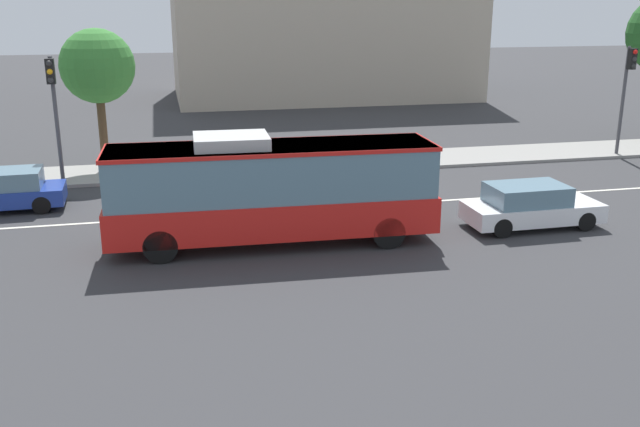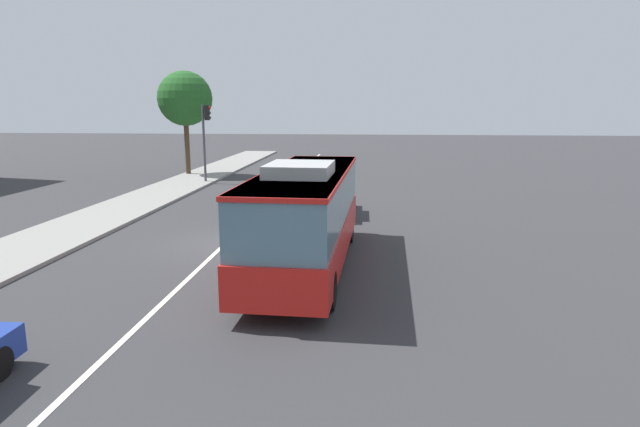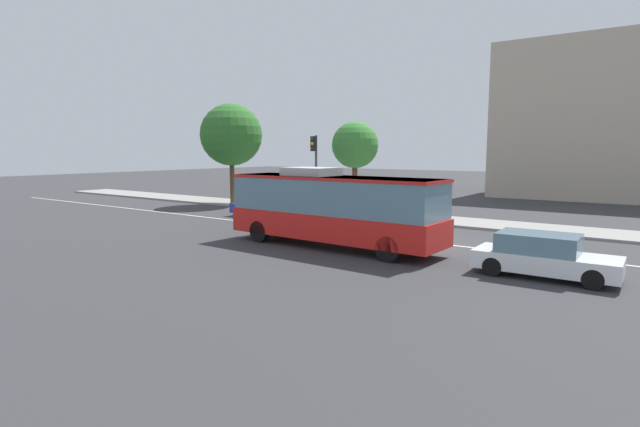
# 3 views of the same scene
# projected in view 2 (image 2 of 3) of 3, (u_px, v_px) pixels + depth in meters

# --- Properties ---
(ground_plane) EXTENTS (160.00, 160.00, 0.00)m
(ground_plane) POSITION_uv_depth(u_px,v_px,m) (226.00, 243.00, 19.79)
(ground_plane) COLOR #333335
(sidewalk_kerb) EXTENTS (80.00, 3.55, 0.14)m
(sidewalk_kerb) POSITION_uv_depth(u_px,v_px,m) (54.00, 237.00, 20.40)
(sidewalk_kerb) COLOR gray
(sidewalk_kerb) RESTS_ON ground_plane
(lane_centre_line) EXTENTS (76.00, 0.16, 0.01)m
(lane_centre_line) POSITION_uv_depth(u_px,v_px,m) (226.00, 243.00, 19.79)
(lane_centre_line) COLOR silver
(lane_centre_line) RESTS_ON ground_plane
(transit_bus) EXTENTS (10.08, 2.84, 3.46)m
(transit_bus) POSITION_uv_depth(u_px,v_px,m) (306.00, 212.00, 16.40)
(transit_bus) COLOR red
(transit_bus) RESTS_ON ground_plane
(sedan_white) EXTENTS (4.53, 1.87, 1.46)m
(sedan_white) POSITION_uv_depth(u_px,v_px,m) (333.00, 199.00, 25.02)
(sedan_white) COLOR white
(sedan_white) RESTS_ON ground_plane
(traffic_light_mid_block) EXTENTS (0.34, 0.62, 5.20)m
(traffic_light_mid_block) POSITION_uv_depth(u_px,v_px,m) (206.00, 130.00, 34.66)
(traffic_light_mid_block) COLOR #47474C
(traffic_light_mid_block) RESTS_ON ground_plane
(street_tree_kerbside_centre) EXTENTS (3.96, 3.96, 7.61)m
(street_tree_kerbside_centre) POSITION_uv_depth(u_px,v_px,m) (185.00, 99.00, 38.29)
(street_tree_kerbside_centre) COLOR #4C3823
(street_tree_kerbside_centre) RESTS_ON ground_plane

